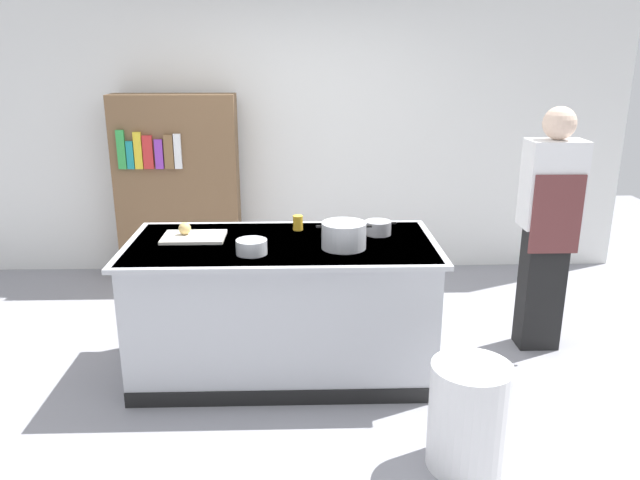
% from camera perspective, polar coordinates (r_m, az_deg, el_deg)
% --- Properties ---
extents(ground_plane, '(10.00, 10.00, 0.00)m').
position_cam_1_polar(ground_plane, '(4.30, -3.32, -11.72)').
color(ground_plane, gray).
extents(back_wall, '(6.40, 0.12, 3.00)m').
position_cam_1_polar(back_wall, '(5.89, -3.06, 11.59)').
color(back_wall, white).
rests_on(back_wall, ground_plane).
extents(counter_island, '(1.98, 0.98, 0.90)m').
position_cam_1_polar(counter_island, '(4.09, -3.43, -6.02)').
color(counter_island, '#B7BABF').
rests_on(counter_island, ground_plane).
extents(cutting_board, '(0.40, 0.28, 0.02)m').
position_cam_1_polar(cutting_board, '(4.09, -11.54, 0.27)').
color(cutting_board, silver).
rests_on(cutting_board, counter_island).
extents(onion, '(0.08, 0.08, 0.08)m').
position_cam_1_polar(onion, '(4.11, -12.37, 1.05)').
color(onion, tan).
rests_on(onion, cutting_board).
extents(stock_pot, '(0.34, 0.28, 0.16)m').
position_cam_1_polar(stock_pot, '(3.80, 2.21, 0.44)').
color(stock_pot, '#B7BABF').
rests_on(stock_pot, counter_island).
extents(sauce_pan, '(0.24, 0.17, 0.09)m').
position_cam_1_polar(sauce_pan, '(4.11, 5.36, 1.14)').
color(sauce_pan, '#99999E').
rests_on(sauce_pan, counter_island).
extents(mixing_bowl, '(0.19, 0.19, 0.09)m').
position_cam_1_polar(mixing_bowl, '(3.72, -6.33, -0.63)').
color(mixing_bowl, '#B7BABF').
rests_on(mixing_bowl, counter_island).
extents(juice_cup, '(0.07, 0.07, 0.10)m').
position_cam_1_polar(juice_cup, '(4.19, -2.05, 1.60)').
color(juice_cup, yellow).
rests_on(juice_cup, counter_island).
extents(trash_bin, '(0.41, 0.41, 0.57)m').
position_cam_1_polar(trash_bin, '(3.36, 13.53, -15.51)').
color(trash_bin, white).
rests_on(trash_bin, ground_plane).
extents(person_chef, '(0.38, 0.25, 1.72)m').
position_cam_1_polar(person_chef, '(4.55, 20.29, 1.31)').
color(person_chef, black).
rests_on(person_chef, ground_plane).
extents(bookshelf, '(1.10, 0.31, 1.70)m').
position_cam_1_polar(bookshelf, '(5.80, -12.96, 4.61)').
color(bookshelf, brown).
rests_on(bookshelf, ground_plane).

